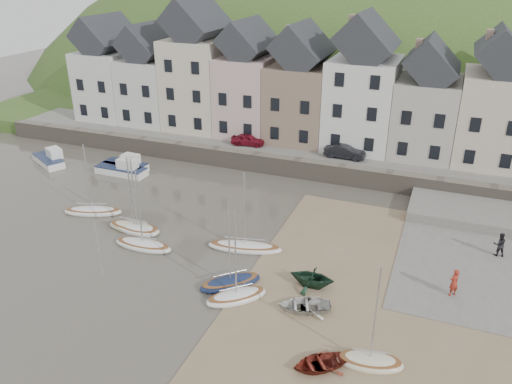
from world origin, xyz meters
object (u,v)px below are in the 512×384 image
at_px(rowboat_red, 318,363).
at_px(rowboat_white, 304,305).
at_px(car_right, 345,152).
at_px(sailboat_0, 93,211).
at_px(rowboat_green, 312,277).
at_px(person_dark, 500,244).
at_px(car_left, 248,140).
at_px(person_red, 454,282).

bearing_deg(rowboat_red, rowboat_white, 167.66).
bearing_deg(rowboat_white, car_right, 166.11).
bearing_deg(rowboat_red, sailboat_0, -152.64).
xyz_separation_m(sailboat_0, rowboat_white, (20.03, -5.86, 0.13)).
distance_m(rowboat_green, rowboat_red, 7.18).
bearing_deg(car_right, rowboat_white, -172.03).
relative_size(rowboat_green, car_right, 0.72).
bearing_deg(rowboat_white, person_dark, 114.13).
height_order(rowboat_red, car_left, car_left).
relative_size(sailboat_0, rowboat_green, 2.21).
bearing_deg(car_left, person_dark, -122.80).
distance_m(person_red, car_right, 20.68).
height_order(sailboat_0, rowboat_white, sailboat_0).
relative_size(rowboat_red, person_dark, 1.59).
relative_size(sailboat_0, person_dark, 3.56).
relative_size(person_red, car_right, 0.47).
xyz_separation_m(person_dark, car_left, (-23.93, 11.40, 1.19)).
bearing_deg(rowboat_red, car_right, 151.90).
relative_size(rowboat_white, person_dark, 1.79).
relative_size(sailboat_0, rowboat_white, 1.98).
bearing_deg(person_red, car_left, -83.33).
relative_size(rowboat_green, car_left, 0.81).
relative_size(sailboat_0, car_right, 1.58).
height_order(sailboat_0, car_left, sailboat_0).
height_order(person_dark, car_right, car_right).
xyz_separation_m(sailboat_0, person_red, (28.30, -1.11, 0.80)).
distance_m(rowboat_red, car_left, 30.58).
bearing_deg(car_left, rowboat_green, -154.90).
height_order(rowboat_green, person_red, person_red).
height_order(rowboat_white, rowboat_red, rowboat_white).
relative_size(rowboat_green, person_dark, 1.61).
relative_size(person_red, person_dark, 1.06).
height_order(rowboat_red, person_red, person_red).
bearing_deg(sailboat_0, person_dark, 9.25).
xyz_separation_m(rowboat_white, car_left, (-12.82, 22.34, 1.81)).
distance_m(person_red, car_left, 27.48).
bearing_deg(sailboat_0, rowboat_white, -16.31).
distance_m(sailboat_0, car_left, 18.09).
relative_size(rowboat_white, car_left, 0.91).
xyz_separation_m(rowboat_white, rowboat_green, (-0.20, 2.48, 0.42)).
xyz_separation_m(rowboat_green, car_left, (-12.61, 19.85, 1.38)).
xyz_separation_m(rowboat_white, rowboat_red, (2.06, -4.31, -0.04)).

